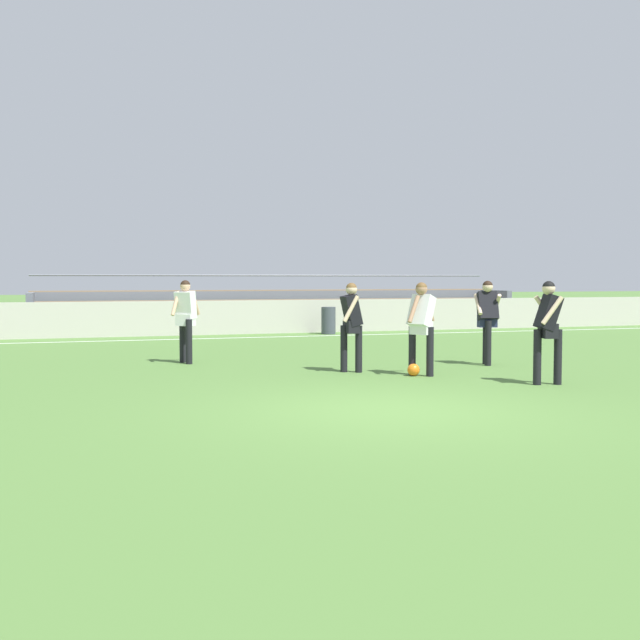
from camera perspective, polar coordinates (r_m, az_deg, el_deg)
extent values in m
plane|color=#517A38|center=(10.31, 5.00, -6.60)|extent=(160.00, 160.00, 0.00)
cube|color=white|center=(22.68, -7.92, -1.34)|extent=(44.00, 0.12, 0.01)
cube|color=#BCB7AD|center=(24.13, -8.57, 0.16)|extent=(48.00, 0.16, 1.05)
cube|color=#897051|center=(25.95, -2.09, -0.06)|extent=(16.59, 0.36, 0.08)
cube|color=slate|center=(25.76, -1.96, -0.44)|extent=(16.59, 0.04, 0.32)
cube|color=#897051|center=(26.55, -2.47, 0.71)|extent=(16.59, 0.36, 0.08)
cube|color=slate|center=(26.36, -2.35, 0.34)|extent=(16.59, 0.04, 0.32)
cube|color=#897051|center=(27.15, -2.84, 1.44)|extent=(16.59, 0.36, 0.08)
cube|color=slate|center=(26.97, -2.73, 1.09)|extent=(16.59, 0.04, 0.32)
cube|color=#897051|center=(27.77, -3.19, 2.15)|extent=(16.59, 0.36, 0.08)
cube|color=slate|center=(27.58, -3.08, 1.80)|extent=(16.59, 0.04, 0.32)
cube|color=slate|center=(25.90, -20.41, 0.46)|extent=(0.20, 2.28, 1.29)
cube|color=slate|center=(30.10, 12.56, 0.91)|extent=(0.20, 2.28, 1.29)
cylinder|color=slate|center=(28.00, -3.33, 3.28)|extent=(16.59, 0.06, 0.06)
cylinder|color=#3D424C|center=(24.26, 0.62, -0.04)|extent=(0.45, 0.45, 0.85)
cylinder|color=black|center=(13.87, 8.06, -2.31)|extent=(0.13, 0.13, 0.88)
cylinder|color=black|center=(14.05, 6.77, -2.24)|extent=(0.13, 0.13, 0.88)
cube|color=white|center=(13.93, 7.42, -0.57)|extent=(0.37, 0.42, 0.24)
cube|color=white|center=(13.91, 7.43, 0.67)|extent=(0.54, 0.53, 0.60)
cylinder|color=#A87A5B|center=(13.74, 6.88, 0.80)|extent=(0.32, 0.23, 0.49)
cylinder|color=#A87A5B|center=(14.08, 7.97, 0.85)|extent=(0.32, 0.23, 0.49)
sphere|color=#A87A5B|center=(13.90, 7.44, 2.25)|extent=(0.21, 0.21, 0.21)
sphere|color=brown|center=(13.90, 7.44, 2.34)|extent=(0.20, 0.20, 0.20)
cylinder|color=black|center=(14.39, 1.76, -2.12)|extent=(0.13, 0.13, 0.86)
cylinder|color=black|center=(14.33, 2.85, -2.14)|extent=(0.13, 0.13, 0.86)
cube|color=black|center=(14.33, 2.31, -0.49)|extent=(0.23, 0.37, 0.24)
cube|color=black|center=(14.31, 2.31, 0.71)|extent=(0.35, 0.39, 0.59)
cylinder|color=beige|center=(14.51, 2.34, 0.89)|extent=(0.32, 0.09, 0.49)
cylinder|color=beige|center=(14.11, 2.28, 0.83)|extent=(0.32, 0.09, 0.49)
sphere|color=beige|center=(14.30, 2.32, 2.25)|extent=(0.21, 0.21, 0.21)
sphere|color=brown|center=(14.30, 2.32, 2.34)|extent=(0.20, 0.20, 0.20)
cylinder|color=black|center=(13.26, 17.03, -2.61)|extent=(0.13, 0.13, 0.90)
cylinder|color=black|center=(13.13, 15.63, -2.64)|extent=(0.13, 0.13, 0.90)
cube|color=black|center=(13.16, 16.36, -0.76)|extent=(0.30, 0.40, 0.24)
cube|color=black|center=(13.14, 16.38, 0.55)|extent=(0.46, 0.46, 0.60)
cylinder|color=beige|center=(12.94, 16.65, 0.68)|extent=(0.37, 0.16, 0.47)
cylinder|color=beige|center=(13.34, 16.12, 0.75)|extent=(0.37, 0.16, 0.47)
sphere|color=beige|center=(13.13, 16.41, 2.23)|extent=(0.21, 0.21, 0.21)
sphere|color=black|center=(13.13, 16.41, 2.32)|extent=(0.20, 0.20, 0.20)
cylinder|color=black|center=(15.77, 12.21, -1.67)|extent=(0.13, 0.13, 0.90)
cylinder|color=black|center=(16.03, 12.06, -1.59)|extent=(0.13, 0.13, 0.90)
cube|color=#232847|center=(15.87, 12.15, -0.08)|extent=(0.40, 0.30, 0.24)
cube|color=black|center=(15.86, 12.16, 1.00)|extent=(0.46, 0.47, 0.60)
cylinder|color=beige|center=(15.79, 11.50, 1.13)|extent=(0.17, 0.43, 0.42)
cylinder|color=beige|center=(15.93, 12.82, 1.14)|extent=(0.17, 0.43, 0.42)
sphere|color=beige|center=(15.85, 12.18, 2.39)|extent=(0.21, 0.21, 0.21)
sphere|color=black|center=(15.85, 12.18, 2.47)|extent=(0.20, 0.20, 0.20)
cylinder|color=black|center=(16.25, -10.03, -1.49)|extent=(0.13, 0.13, 0.91)
cylinder|color=black|center=(15.94, -9.57, -1.58)|extent=(0.13, 0.13, 0.91)
cube|color=white|center=(16.06, -9.82, 0.01)|extent=(0.42, 0.40, 0.24)
cube|color=white|center=(16.05, -9.83, 1.08)|extent=(0.48, 0.46, 0.58)
cylinder|color=#D6A884|center=(16.12, -9.12, 1.23)|extent=(0.25, 0.27, 0.50)
cylinder|color=#D6A884|center=(15.98, -10.54, 1.20)|extent=(0.25, 0.27, 0.50)
sphere|color=#D6A884|center=(16.04, -9.84, 2.45)|extent=(0.21, 0.21, 0.21)
sphere|color=black|center=(16.04, -9.84, 2.53)|extent=(0.20, 0.20, 0.20)
sphere|color=orange|center=(13.92, 6.87, -3.64)|extent=(0.22, 0.22, 0.22)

